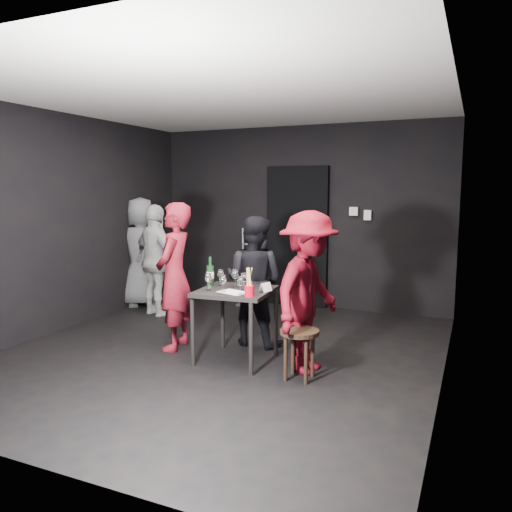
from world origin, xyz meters
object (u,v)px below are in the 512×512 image
at_px(bystander_grey, 141,247).
at_px(wine_bottle, 210,275).
at_px(breadstick_cup, 249,283).
at_px(stool, 299,339).
at_px(man_maroon, 309,289).
at_px(hand_truck, 252,291).
at_px(server_red, 174,271).
at_px(tasting_table, 235,299).
at_px(bystander_cream, 156,258).
at_px(woman_black, 254,282).

distance_m(bystander_grey, wine_bottle, 2.63).
bearing_deg(breadstick_cup, stool, 3.90).
distance_m(man_maroon, bystander_grey, 3.56).
height_order(bystander_grey, breadstick_cup, bystander_grey).
bearing_deg(man_maroon, bystander_grey, 72.23).
xyz_separation_m(hand_truck, server_red, (0.09, -2.28, 0.66)).
distance_m(tasting_table, stool, 0.84).
distance_m(server_red, bystander_cream, 1.57).
distance_m(hand_truck, bystander_grey, 1.81).
distance_m(woman_black, breadstick_cup, 0.93).
relative_size(tasting_table, server_red, 0.43).
distance_m(stool, breadstick_cup, 0.71).
bearing_deg(wine_bottle, bystander_grey, 142.28).
bearing_deg(bystander_cream, tasting_table, 167.58).
bearing_deg(man_maroon, hand_truck, 44.45).
bearing_deg(man_maroon, stool, -172.05).
relative_size(tasting_table, wine_bottle, 2.39).
relative_size(bystander_cream, bystander_grey, 0.90).
bearing_deg(tasting_table, server_red, 172.25).
height_order(bystander_cream, bystander_grey, bystander_grey).
relative_size(tasting_table, man_maroon, 0.46).
bearing_deg(woman_black, wine_bottle, 70.13).
xyz_separation_m(tasting_table, wine_bottle, (-0.31, 0.04, 0.22)).
distance_m(tasting_table, bystander_grey, 2.92).
xyz_separation_m(man_maroon, wine_bottle, (-1.08, 0.01, 0.06)).
bearing_deg(hand_truck, bystander_cream, -133.69).
xyz_separation_m(stool, bystander_cream, (-2.62, 1.48, 0.43)).
bearing_deg(man_maroon, tasting_table, 101.18).
xyz_separation_m(hand_truck, woman_black, (0.83, -1.78, 0.50)).
bearing_deg(wine_bottle, man_maroon, -0.62).
distance_m(woman_black, bystander_grey, 2.56).
bearing_deg(server_red, breadstick_cup, 59.40).
bearing_deg(woman_black, breadstick_cup, 114.75).
relative_size(tasting_table, bystander_grey, 0.41).
distance_m(woman_black, bystander_cream, 1.91).
relative_size(server_red, bystander_grey, 0.97).
height_order(woman_black, wine_bottle, woman_black).
bearing_deg(hand_truck, bystander_grey, -156.79).
xyz_separation_m(hand_truck, stool, (1.66, -2.60, 0.17)).
height_order(tasting_table, stool, tasting_table).
bearing_deg(man_maroon, bystander_cream, 74.17).
height_order(stool, bystander_cream, bystander_cream).
bearing_deg(server_red, wine_bottle, 69.35).
bearing_deg(stool, man_maroon, 88.57).
xyz_separation_m(tasting_table, bystander_cream, (-1.86, 1.26, 0.16)).
bearing_deg(bystander_grey, server_red, 94.03).
height_order(tasting_table, wine_bottle, wine_bottle).
relative_size(woman_black, wine_bottle, 4.57).
relative_size(wine_bottle, breadstick_cup, 1.06).
xyz_separation_m(man_maroon, breadstick_cup, (-0.50, -0.27, 0.07)).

